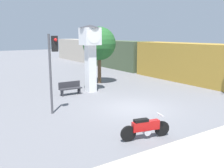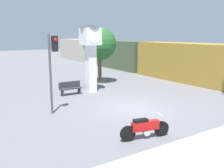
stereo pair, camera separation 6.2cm
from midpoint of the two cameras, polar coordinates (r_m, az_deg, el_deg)
ground_plane at (r=14.35m, az=4.89°, el=-5.59°), size 120.00×120.00×0.00m
motorcycle at (r=10.25m, az=7.49°, el=-9.89°), size 2.14×0.65×0.95m
clock_tower at (r=18.09m, az=-5.09°, el=8.24°), size 1.46×1.46×4.83m
freight_train at (r=32.18m, az=1.03°, el=6.85°), size 2.80×33.11×3.40m
traffic_light at (r=13.27m, az=-13.56°, el=5.46°), size 0.50×0.35×4.18m
street_tree at (r=21.43m, az=-3.04°, el=9.17°), size 2.83×2.83×4.81m
bench at (r=17.67m, az=-9.64°, el=-0.86°), size 1.60×0.44×0.92m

